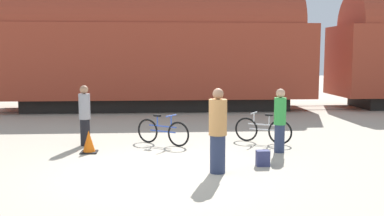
% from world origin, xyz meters
% --- Properties ---
extents(ground_plane, '(80.00, 80.00, 0.00)m').
position_xyz_m(ground_plane, '(0.00, 0.00, 0.00)').
color(ground_plane, '#B2A893').
extents(freight_train, '(42.31, 3.17, 5.13)m').
position_xyz_m(freight_train, '(-0.00, 10.46, 2.65)').
color(freight_train, black).
rests_on(freight_train, ground_plane).
extents(rail_near, '(54.31, 0.07, 0.01)m').
position_xyz_m(rail_near, '(0.00, 9.74, 0.01)').
color(rail_near, '#4C4238').
rests_on(rail_near, ground_plane).
extents(rail_far, '(54.31, 0.07, 0.01)m').
position_xyz_m(rail_far, '(0.00, 11.18, 0.01)').
color(rail_far, '#4C4238').
rests_on(rail_far, ground_plane).
extents(bicycle_blue, '(1.37, 0.99, 0.81)m').
position_xyz_m(bicycle_blue, '(0.18, 2.77, 0.35)').
color(bicycle_blue, black).
rests_on(bicycle_blue, ground_plane).
extents(bicycle_silver, '(1.40, 0.90, 0.82)m').
position_xyz_m(bicycle_silver, '(2.89, 2.82, 0.35)').
color(bicycle_silver, black).
rests_on(bicycle_silver, ground_plane).
extents(person_in_grey, '(0.29, 0.29, 1.59)m').
position_xyz_m(person_in_grey, '(-1.85, 2.80, 0.81)').
color(person_in_grey, black).
rests_on(person_in_grey, ground_plane).
extents(person_in_tan, '(0.37, 0.37, 1.72)m').
position_xyz_m(person_in_tan, '(1.27, -0.16, 0.86)').
color(person_in_tan, '#283351').
rests_on(person_in_tan, ground_plane).
extents(person_in_green, '(0.29, 0.29, 1.56)m').
position_xyz_m(person_in_green, '(3.03, 1.63, 0.80)').
color(person_in_green, '#283351').
rests_on(person_in_green, ground_plane).
extents(backpack, '(0.28, 0.20, 0.34)m').
position_xyz_m(backpack, '(2.31, 0.32, 0.17)').
color(backpack, navy).
rests_on(backpack, ground_plane).
extents(traffic_cone, '(0.40, 0.40, 0.55)m').
position_xyz_m(traffic_cone, '(-1.62, 1.92, 0.25)').
color(traffic_cone, black).
rests_on(traffic_cone, ground_plane).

